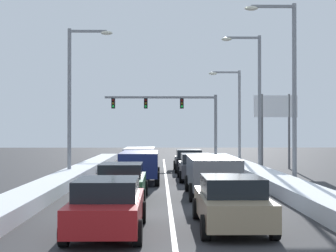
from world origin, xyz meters
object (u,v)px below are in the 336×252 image
object	(u,v)px
street_lamp_right_far	(235,108)
roadside_sign_right	(276,114)
suv_gray_right_lane_second	(212,172)
sedan_charcoal_right_lane_third	(196,167)
sedan_black_right_lane_fourth	(189,160)
traffic_light_gantry	(176,110)
suv_navy_center_lane_third	(140,164)
street_lamp_right_near	(288,78)
suv_silver_center_lane_fourth	(140,158)
sedan_green_center_lane_second	(122,182)
street_lamp_right_mid	(255,92)
sedan_red_center_lane_nearest	(107,206)
street_lamp_left_mid	(75,89)
sedan_tan_right_lane_nearest	(231,202)

from	to	relation	value
street_lamp_right_far	roadside_sign_right	world-z (taller)	street_lamp_right_far
suv_gray_right_lane_second	sedan_charcoal_right_lane_third	world-z (taller)	suv_gray_right_lane_second
sedan_black_right_lane_fourth	traffic_light_gantry	xyz separation A→B (m)	(-0.43, 12.76, 3.96)
suv_navy_center_lane_third	street_lamp_right_near	size ratio (longest dim) A/B	0.53
suv_silver_center_lane_fourth	street_lamp_right_far	world-z (taller)	street_lamp_right_far
sedan_green_center_lane_second	street_lamp_right_mid	xyz separation A→B (m)	(7.85, 13.23, 4.64)
traffic_light_gantry	sedan_black_right_lane_fourth	bearing A→B (deg)	-88.05
sedan_red_center_lane_nearest	street_lamp_right_far	xyz separation A→B (m)	(7.62, 27.60, 3.92)
suv_silver_center_lane_fourth	street_lamp_left_mid	bearing A→B (deg)	-135.99
traffic_light_gantry	roadside_sign_right	size ratio (longest dim) A/B	1.93
traffic_light_gantry	street_lamp_right_far	world-z (taller)	street_lamp_right_far
street_lamp_right_near	street_lamp_right_mid	distance (m)	7.98
suv_silver_center_lane_fourth	street_lamp_right_mid	size ratio (longest dim) A/B	0.53
suv_gray_right_lane_second	sedan_charcoal_right_lane_third	distance (m)	6.96
street_lamp_right_far	suv_silver_center_lane_fourth	bearing A→B (deg)	-133.04
sedan_tan_right_lane_nearest	suv_silver_center_lane_fourth	bearing A→B (deg)	100.18
suv_gray_right_lane_second	sedan_green_center_lane_second	bearing A→B (deg)	-159.76
street_lamp_left_mid	roadside_sign_right	xyz separation A→B (m)	(13.51, 7.04, -1.22)
street_lamp_right_mid	roadside_sign_right	xyz separation A→B (m)	(2.19, 3.41, -1.39)
suv_gray_right_lane_second	suv_navy_center_lane_third	distance (m)	6.46
suv_silver_center_lane_fourth	street_lamp_right_far	bearing A→B (deg)	46.96
suv_navy_center_lane_third	street_lamp_right_near	distance (m)	8.96
sedan_red_center_lane_nearest	street_lamp_left_mid	size ratio (longest dim) A/B	0.51
street_lamp_right_far	street_lamp_left_mid	distance (m)	16.14
sedan_black_right_lane_fourth	sedan_red_center_lane_nearest	world-z (taller)	same
suv_gray_right_lane_second	suv_silver_center_lane_fourth	distance (m)	12.28
suv_gray_right_lane_second	street_lamp_left_mid	size ratio (longest dim) A/B	0.55
sedan_green_center_lane_second	traffic_light_gantry	distance (m)	27.63
suv_navy_center_lane_third	traffic_light_gantry	distance (m)	20.76
sedan_green_center_lane_second	street_lamp_right_far	xyz separation A→B (m)	(7.72, 21.21, 3.92)
sedan_red_center_lane_nearest	traffic_light_gantry	xyz separation A→B (m)	(2.97, 33.57, 3.96)
sedan_tan_right_lane_nearest	roadside_sign_right	bearing A→B (deg)	73.92
sedan_charcoal_right_lane_third	traffic_light_gantry	bearing A→B (deg)	91.53
sedan_black_right_lane_fourth	street_lamp_right_far	bearing A→B (deg)	58.18
sedan_black_right_lane_fourth	street_lamp_right_far	distance (m)	8.90
traffic_light_gantry	street_lamp_left_mid	world-z (taller)	street_lamp_left_mid
sedan_green_center_lane_second	sedan_tan_right_lane_nearest	bearing A→B (deg)	-58.06
sedan_charcoal_right_lane_third	suv_navy_center_lane_third	xyz separation A→B (m)	(-3.14, -1.43, 0.25)
street_lamp_right_far	traffic_light_gantry	bearing A→B (deg)	127.92
sedan_black_right_lane_fourth	suv_silver_center_lane_fourth	xyz separation A→B (m)	(-3.32, -1.28, 0.25)
sedan_red_center_lane_nearest	sedan_green_center_lane_second	size ratio (longest dim) A/B	1.00
traffic_light_gantry	street_lamp_right_near	bearing A→B (deg)	-77.24
sedan_black_right_lane_fourth	roadside_sign_right	size ratio (longest dim) A/B	0.82
suv_gray_right_lane_second	sedan_red_center_lane_nearest	size ratio (longest dim) A/B	1.09
sedan_red_center_lane_nearest	street_lamp_left_mid	distance (m)	16.99
sedan_black_right_lane_fourth	sedan_red_center_lane_nearest	size ratio (longest dim) A/B	1.00
sedan_green_center_lane_second	street_lamp_right_mid	size ratio (longest dim) A/B	0.49
suv_gray_right_lane_second	sedan_black_right_lane_fourth	distance (m)	13.03
sedan_tan_right_lane_nearest	street_lamp_right_near	distance (m)	12.77
traffic_light_gantry	suv_silver_center_lane_fourth	bearing A→B (deg)	-101.62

